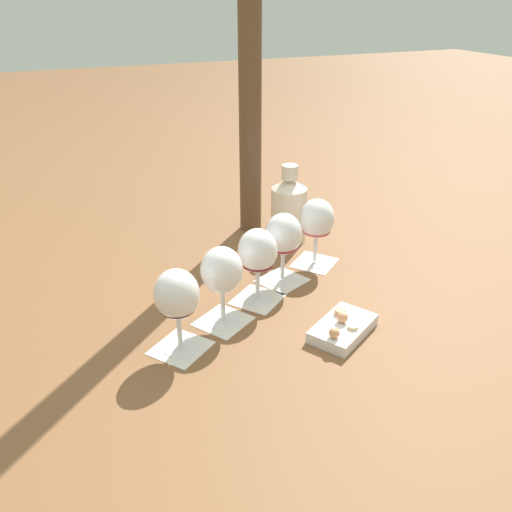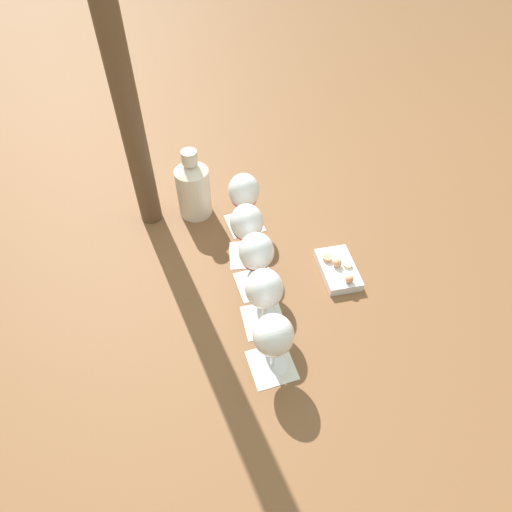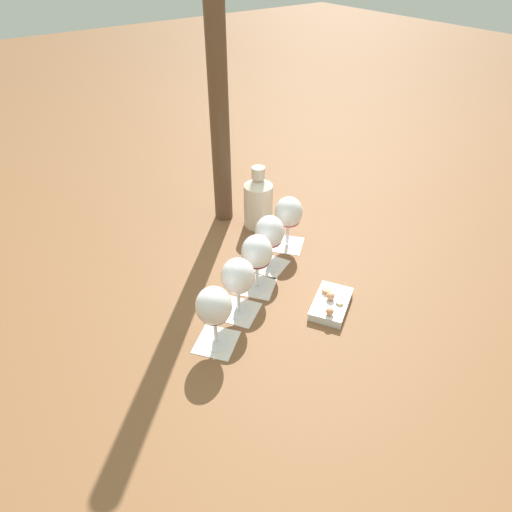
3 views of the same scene
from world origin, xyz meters
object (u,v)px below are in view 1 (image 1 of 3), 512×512
object	(u,v)px
wine_glass_2	(258,254)
ceramic_vase	(289,208)
wine_glass_3	(222,274)
wine_glass_4	(177,298)
wine_glass_0	(317,221)
umbrella_pole	(250,42)
snack_dish	(343,328)
wine_glass_1	(283,237)

from	to	relation	value
wine_glass_2	ceramic_vase	distance (m)	0.33
wine_glass_3	wine_glass_4	bearing A→B (deg)	27.94
wine_glass_2	ceramic_vase	bearing A→B (deg)	-127.05
wine_glass_2	wine_glass_4	xyz separation A→B (m)	(0.21, 0.11, -0.00)
wine_glass_0	umbrella_pole	world-z (taller)	umbrella_pole
wine_glass_3	snack_dish	size ratio (longest dim) A/B	1.00
ceramic_vase	wine_glass_3	bearing A→B (deg)	46.61
snack_dish	wine_glass_0	bearing A→B (deg)	-107.59
wine_glass_3	ceramic_vase	size ratio (longest dim) A/B	0.80
wine_glass_0	snack_dish	world-z (taller)	wine_glass_0
wine_glass_0	umbrella_pole	size ratio (longest dim) A/B	0.17
umbrella_pole	wine_glass_0	bearing A→B (deg)	104.24
wine_glass_1	ceramic_vase	xyz separation A→B (m)	(-0.11, -0.21, -0.02)
wine_glass_3	snack_dish	distance (m)	0.27
wine_glass_0	wine_glass_2	xyz separation A→B (m)	(0.20, 0.11, -0.00)
wine_glass_3	wine_glass_4	distance (m)	0.12
ceramic_vase	wine_glass_1	bearing A→B (deg)	61.30
snack_dish	ceramic_vase	bearing A→B (deg)	-101.58
wine_glass_4	ceramic_vase	xyz separation A→B (m)	(-0.41, -0.37, -0.02)
wine_glass_1	ceramic_vase	distance (m)	0.24
wine_glass_2	ceramic_vase	world-z (taller)	ceramic_vase
wine_glass_2	wine_glass_3	world-z (taller)	same
wine_glass_3	wine_glass_2	bearing A→B (deg)	-152.28
wine_glass_3	wine_glass_4	size ratio (longest dim) A/B	1.00
wine_glass_0	wine_glass_3	xyz separation A→B (m)	(0.30, 0.16, -0.00)
wine_glass_1	umbrella_pole	distance (m)	0.51
wine_glass_3	umbrella_pole	xyz separation A→B (m)	(-0.23, -0.43, 0.39)
wine_glass_1	wine_glass_2	size ratio (longest dim) A/B	1.00
wine_glass_0	wine_glass_4	distance (m)	0.47
ceramic_vase	umbrella_pole	bearing A→B (deg)	-59.72
wine_glass_4	snack_dish	distance (m)	0.34
snack_dish	wine_glass_4	bearing A→B (deg)	-13.62
wine_glass_2	wine_glass_1	bearing A→B (deg)	-145.83
umbrella_pole	wine_glass_3	bearing A→B (deg)	61.41
wine_glass_0	wine_glass_2	world-z (taller)	same
wine_glass_3	wine_glass_1	bearing A→B (deg)	-149.17
wine_glass_2	ceramic_vase	xyz separation A→B (m)	(-0.20, -0.27, -0.02)
ceramic_vase	wine_glass_4	bearing A→B (deg)	42.57
wine_glass_1	snack_dish	size ratio (longest dim) A/B	1.00
wine_glass_3	ceramic_vase	xyz separation A→B (m)	(-0.30, -0.32, -0.02)
wine_glass_3	ceramic_vase	world-z (taller)	ceramic_vase
wine_glass_4	wine_glass_2	bearing A→B (deg)	-152.17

